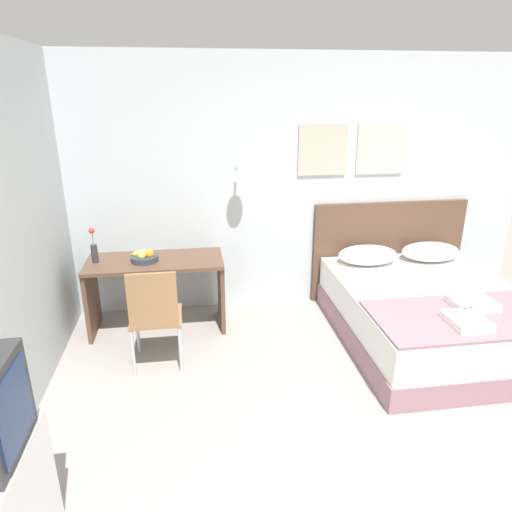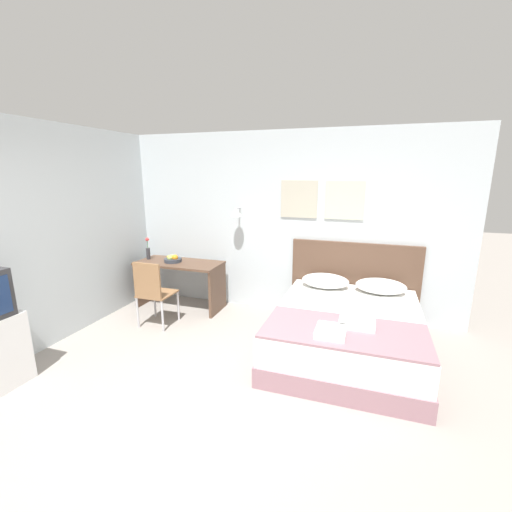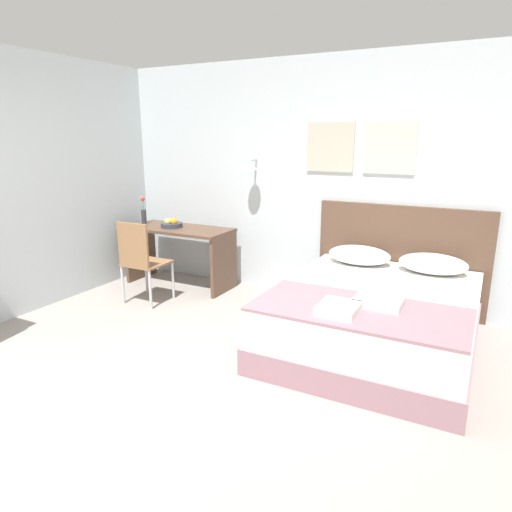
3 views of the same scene
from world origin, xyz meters
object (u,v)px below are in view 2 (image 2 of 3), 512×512
object	(u,v)px
bed	(346,332)
pillow_right	(381,286)
headboard	(353,282)
throw_blanket	(344,331)
desk_chair	(152,289)
fruit_bowl	(173,259)
folded_towel_mid_bed	(331,331)
flower_vase	(148,251)
folded_towel_near_foot	(357,323)
pillow_left	(325,281)
desk	(180,275)

from	to	relation	value
bed	pillow_right	world-z (taller)	pillow_right
headboard	throw_blanket	bearing A→B (deg)	-90.00
throw_blanket	desk_chair	distance (m)	2.59
headboard	fruit_bowl	bearing A→B (deg)	-171.31
folded_towel_mid_bed	desk_chair	distance (m)	2.51
folded_towel_mid_bed	flower_vase	size ratio (longest dim) A/B	0.92
bed	folded_towel_near_foot	distance (m)	0.56
fruit_bowl	pillow_left	bearing A→B (deg)	2.98
folded_towel_near_foot	throw_blanket	bearing A→B (deg)	-129.86
bed	flower_vase	size ratio (longest dim) A/B	5.75
fruit_bowl	headboard	bearing A→B (deg)	8.69
throw_blanket	folded_towel_mid_bed	distance (m)	0.18
folded_towel_mid_bed	desk	size ratio (longest dim) A/B	0.24
fruit_bowl	flower_vase	bearing A→B (deg)	175.78
flower_vase	folded_towel_near_foot	bearing A→B (deg)	-18.55
pillow_left	desk	size ratio (longest dim) A/B	0.48
desk_chair	fruit_bowl	bearing A→B (deg)	99.54
throw_blanket	folded_towel_near_foot	size ratio (longest dim) A/B	4.50
pillow_left	flower_vase	size ratio (longest dim) A/B	1.84
bed	desk_chair	size ratio (longest dim) A/B	2.14
bed	desk_chair	xyz separation A→B (m)	(-2.54, -0.11, 0.27)
pillow_right	desk_chair	bearing A→B (deg)	-163.75
throw_blanket	folded_towel_near_foot	distance (m)	0.19
folded_towel_near_foot	folded_towel_mid_bed	distance (m)	0.36
bed	throw_blanket	size ratio (longest dim) A/B	1.26
headboard	folded_towel_mid_bed	size ratio (longest dim) A/B	5.53
headboard	folded_towel_mid_bed	distance (m)	1.75
desk	pillow_right	bearing A→B (deg)	1.84
pillow_left	folded_towel_mid_bed	world-z (taller)	pillow_left
folded_towel_mid_bed	throw_blanket	bearing A→B (deg)	51.29
headboard	fruit_bowl	world-z (taller)	headboard
pillow_right	pillow_left	bearing A→B (deg)	180.00
throw_blanket	desk	distance (m)	2.85
bed	headboard	distance (m)	1.07
bed	headboard	bearing A→B (deg)	90.00
throw_blanket	desk_chair	xyz separation A→B (m)	(-2.54, 0.47, -0.01)
headboard	flower_vase	distance (m)	3.17
folded_towel_mid_bed	flower_vase	distance (m)	3.33
folded_towel_near_foot	folded_towel_mid_bed	size ratio (longest dim) A/B	1.11
flower_vase	desk_chair	bearing A→B (deg)	-52.35
bed	folded_towel_near_foot	xyz separation A→B (m)	(0.12, -0.44, 0.32)
pillow_right	flower_vase	bearing A→B (deg)	-178.59
folded_towel_near_foot	desk_chair	distance (m)	2.68
throw_blanket	desk_chair	world-z (taller)	desk_chair
folded_towel_mid_bed	desk_chair	size ratio (longest dim) A/B	0.34
folded_towel_near_foot	desk	bearing A→B (deg)	158.11
pillow_left	desk	bearing A→B (deg)	-177.56
folded_towel_mid_bed	desk	bearing A→B (deg)	151.09
throw_blanket	bed	bearing A→B (deg)	90.00
bed	desk	size ratio (longest dim) A/B	1.52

